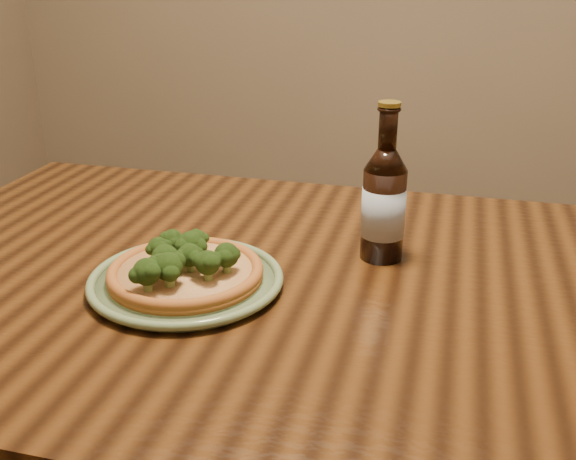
% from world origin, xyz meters
% --- Properties ---
extents(table, '(1.60, 0.90, 0.75)m').
position_xyz_m(table, '(0.00, 0.10, 0.66)').
color(table, '#3F230D').
rests_on(table, ground).
extents(plate, '(0.29, 0.29, 0.02)m').
position_xyz_m(plate, '(-0.24, 0.03, 0.76)').
color(plate, '#697F58').
rests_on(plate, table).
extents(pizza, '(0.23, 0.23, 0.07)m').
position_xyz_m(pizza, '(-0.24, 0.03, 0.78)').
color(pizza, '#A35C24').
rests_on(pizza, plate).
extents(beer_bottle, '(0.07, 0.07, 0.26)m').
position_xyz_m(beer_bottle, '(0.03, 0.21, 0.85)').
color(beer_bottle, black).
rests_on(beer_bottle, table).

